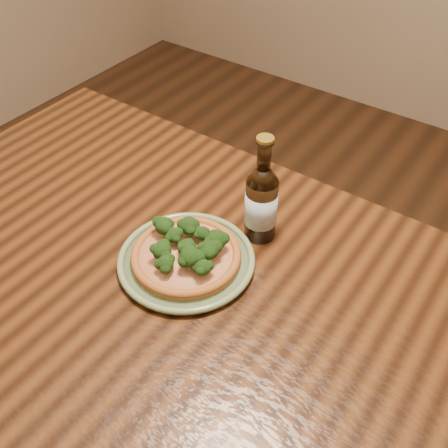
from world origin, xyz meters
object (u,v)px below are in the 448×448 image
Objects in this scene: table at (206,326)px; beer_bottle at (261,202)px; plate at (186,260)px; pizza at (187,253)px.

beer_bottle is (-0.01, 0.21, 0.18)m from table.
table is at bearing -30.94° from plate.
plate is 0.02m from pizza.
plate is 1.26× the size of pizza.
beer_bottle reaches higher than table.
plate is (-0.08, 0.05, 0.10)m from table.
pizza is (-0.08, 0.05, 0.12)m from table.
plate reaches higher than table.
pizza reaches higher than table.
pizza is at bearing -100.57° from beer_bottle.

